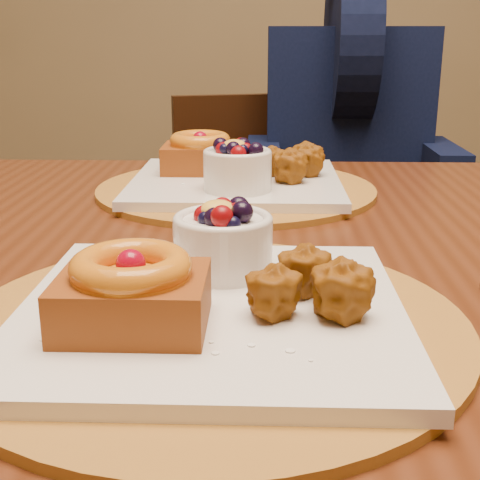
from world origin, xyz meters
name	(u,v)px	position (x,y,z in m)	size (l,w,h in m)	color
dining_table	(228,307)	(-0.10, -0.04, 0.68)	(1.60, 0.90, 0.76)	#3E1A0B
place_setting_near	(209,299)	(-0.10, -0.26, 0.78)	(0.38, 0.38, 0.08)	brown
place_setting_far	(234,176)	(-0.10, 0.17, 0.78)	(0.38, 0.38, 0.08)	brown
chair_far	(265,252)	(-0.06, 0.82, 0.46)	(0.49, 0.49, 0.82)	black
diner	(347,103)	(0.13, 0.87, 0.81)	(0.46, 0.46, 0.75)	black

